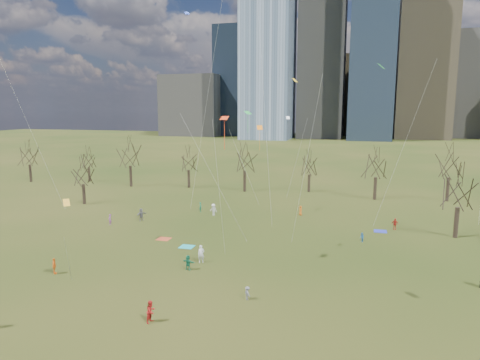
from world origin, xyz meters
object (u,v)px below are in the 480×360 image
(blanket_crimson, at_px, (164,239))
(person_2, at_px, (151,311))
(blanket_navy, at_px, (380,231))
(person_4, at_px, (54,266))
(person_1, at_px, (201,254))
(blanket_teal, at_px, (187,247))

(blanket_crimson, height_order, person_2, person_2)
(blanket_navy, xyz_separation_m, person_4, (-30.80, -23.87, 0.77))
(blanket_navy, height_order, person_1, person_1)
(blanket_teal, distance_m, person_1, 5.57)
(blanket_navy, relative_size, person_1, 0.87)
(person_2, relative_size, person_4, 1.08)
(blanket_navy, bearing_deg, person_1, -137.06)
(blanket_crimson, xyz_separation_m, person_1, (7.32, -6.32, 0.90))
(blanket_teal, relative_size, person_4, 1.02)
(blanket_crimson, distance_m, person_1, 9.71)
(blanket_crimson, xyz_separation_m, person_2, (8.26, -19.18, 0.83))
(person_2, height_order, person_4, person_2)
(blanket_crimson, bearing_deg, blanket_teal, -27.38)
(blanket_crimson, bearing_deg, person_1, -40.81)
(person_1, distance_m, person_4, 14.20)
(blanket_crimson, xyz_separation_m, person_4, (-5.14, -13.13, 0.77))
(blanket_crimson, bearing_deg, blanket_navy, 22.72)
(blanket_navy, distance_m, person_1, 25.06)
(blanket_teal, xyz_separation_m, blanket_navy, (21.76, 12.76, 0.00))
(blanket_teal, height_order, person_2, person_2)
(blanket_crimson, height_order, person_1, person_1)
(blanket_teal, distance_m, person_4, 14.35)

